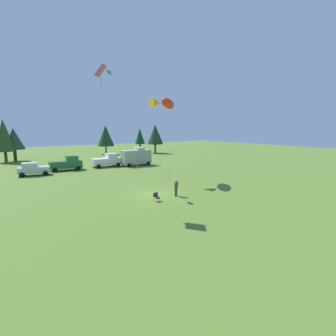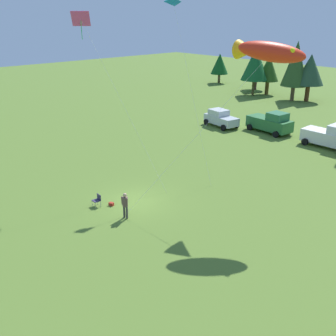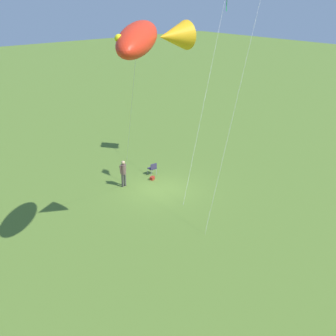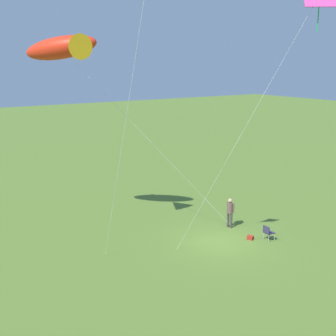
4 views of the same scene
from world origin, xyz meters
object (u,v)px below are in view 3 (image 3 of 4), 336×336
folding_chair (153,168)px  kite_large_fish (147,38)px  person_kite_flyer (123,171)px  backpack_on_grass (152,178)px

folding_chair → kite_large_fish: size_ratio=0.08×
person_kite_flyer → backpack_on_grass: bearing=-111.4°
folding_chair → kite_large_fish: kite_large_fish is taller
kite_large_fish → folding_chair: bearing=-129.0°
backpack_on_grass → kite_large_fish: (6.13, 7.61, 9.95)m
folding_chair → kite_large_fish: (6.72, 8.31, 9.58)m
person_kite_flyer → kite_large_fish: 12.70m
folding_chair → backpack_on_grass: 0.99m
person_kite_flyer → kite_large_fish: bearing=140.3°
backpack_on_grass → person_kite_flyer: bearing=-8.9°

